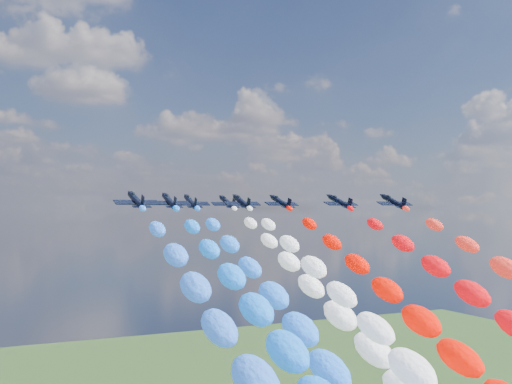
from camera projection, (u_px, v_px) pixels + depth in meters
name	position (u px, v px, depth m)	size (l,w,h in m)	color
jet_0	(136.00, 200.00, 110.81)	(7.90, 10.60, 2.34)	black
jet_1	(170.00, 201.00, 124.11)	(7.90, 10.60, 2.34)	black
jet_2	(191.00, 202.00, 138.28)	(7.90, 10.60, 2.34)	black
jet_3	(242.00, 202.00, 139.18)	(7.90, 10.60, 2.34)	black
jet_4	(227.00, 202.00, 150.44)	(7.90, 10.60, 2.34)	black
jet_5	(281.00, 202.00, 145.22)	(7.90, 10.60, 2.34)	black
jet_6	(340.00, 202.00, 141.01)	(7.90, 10.60, 2.34)	black
jet_7	(393.00, 202.00, 137.67)	(7.90, 10.60, 2.34)	black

